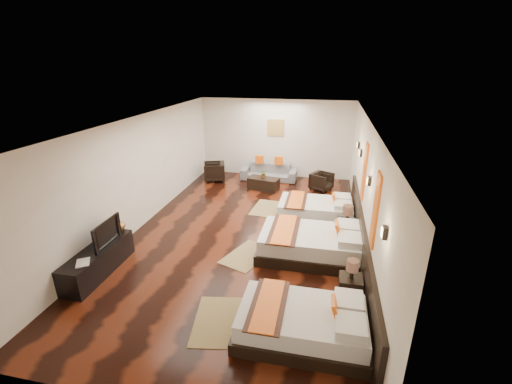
% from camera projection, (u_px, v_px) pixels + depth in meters
% --- Properties ---
extents(floor, '(5.50, 9.50, 0.01)m').
position_uv_depth(floor, '(245.00, 233.00, 8.62)').
color(floor, black).
rests_on(floor, ground).
extents(ceiling, '(5.50, 9.50, 0.01)m').
position_uv_depth(ceiling, '(244.00, 121.00, 7.61)').
color(ceiling, white).
rests_on(ceiling, floor).
extents(back_wall, '(5.50, 0.01, 2.80)m').
position_uv_depth(back_wall, '(276.00, 139.00, 12.45)').
color(back_wall, silver).
rests_on(back_wall, floor).
extents(left_wall, '(0.01, 9.50, 2.80)m').
position_uv_depth(left_wall, '(139.00, 173.00, 8.65)').
color(left_wall, silver).
rests_on(left_wall, floor).
extents(right_wall, '(0.01, 9.50, 2.80)m').
position_uv_depth(right_wall, '(365.00, 189.00, 7.58)').
color(right_wall, silver).
rests_on(right_wall, floor).
extents(headboard_panel, '(0.08, 6.60, 0.90)m').
position_uv_depth(headboard_panel, '(361.00, 244.00, 7.20)').
color(headboard_panel, black).
rests_on(headboard_panel, floor).
extents(bed_near, '(2.02, 1.27, 0.77)m').
position_uv_depth(bed_near, '(303.00, 323.00, 5.29)').
color(bed_near, black).
rests_on(bed_near, floor).
extents(bed_mid, '(2.29, 1.44, 0.88)m').
position_uv_depth(bed_mid, '(312.00, 244.00, 7.50)').
color(bed_mid, black).
rests_on(bed_mid, floor).
extents(bed_far, '(2.02, 1.27, 0.77)m').
position_uv_depth(bed_far, '(316.00, 210.00, 9.29)').
color(bed_far, black).
rests_on(bed_far, floor).
extents(nightstand_a, '(0.41, 0.41, 0.80)m').
position_uv_depth(nightstand_a, '(350.00, 285.00, 6.14)').
color(nightstand_a, black).
rests_on(nightstand_a, floor).
extents(nightstand_b, '(0.45, 0.45, 0.90)m').
position_uv_depth(nightstand_b, '(346.00, 228.00, 8.17)').
color(nightstand_b, black).
rests_on(nightstand_b, floor).
extents(jute_mat_near, '(0.94, 1.31, 0.01)m').
position_uv_depth(jute_mat_near, '(217.00, 321.00, 5.70)').
color(jute_mat_near, olive).
rests_on(jute_mat_near, floor).
extents(jute_mat_mid, '(1.14, 1.39, 0.01)m').
position_uv_depth(jute_mat_mid, '(247.00, 255.00, 7.61)').
color(jute_mat_mid, olive).
rests_on(jute_mat_mid, floor).
extents(jute_mat_far, '(0.86, 1.26, 0.01)m').
position_uv_depth(jute_mat_far, '(266.00, 208.00, 10.04)').
color(jute_mat_far, olive).
rests_on(jute_mat_far, floor).
extents(tv_console, '(0.50, 1.80, 0.55)m').
position_uv_depth(tv_console, '(98.00, 261.00, 6.91)').
color(tv_console, black).
rests_on(tv_console, floor).
extents(tv, '(0.15, 0.91, 0.52)m').
position_uv_depth(tv, '(103.00, 232.00, 6.91)').
color(tv, black).
rests_on(tv, tv_console).
extents(book, '(0.36, 0.39, 0.03)m').
position_uv_depth(book, '(76.00, 264.00, 6.27)').
color(book, black).
rests_on(book, tv_console).
extents(figurine, '(0.32, 0.32, 0.31)m').
position_uv_depth(figurine, '(118.00, 224.00, 7.48)').
color(figurine, brown).
rests_on(figurine, tv_console).
extents(sofa, '(1.99, 0.79, 0.58)m').
position_uv_depth(sofa, '(269.00, 172.00, 12.38)').
color(sofa, slate).
rests_on(sofa, floor).
extents(armchair_left, '(0.92, 0.91, 0.67)m').
position_uv_depth(armchair_left, '(214.00, 172.00, 12.27)').
color(armchair_left, black).
rests_on(armchair_left, floor).
extents(armchair_right, '(0.86, 0.86, 0.59)m').
position_uv_depth(armchair_right, '(322.00, 181.00, 11.38)').
color(armchair_right, black).
rests_on(armchair_right, floor).
extents(coffee_table, '(1.08, 0.69, 0.40)m').
position_uv_depth(coffee_table, '(264.00, 184.00, 11.46)').
color(coffee_table, black).
rests_on(coffee_table, floor).
extents(table_plant, '(0.28, 0.26, 0.26)m').
position_uv_depth(table_plant, '(264.00, 174.00, 11.40)').
color(table_plant, '#275F1F').
rests_on(table_plant, coffee_table).
extents(orange_panel_a, '(0.04, 0.40, 1.30)m').
position_uv_depth(orange_panel_a, '(376.00, 210.00, 5.75)').
color(orange_panel_a, '#D86014').
rests_on(orange_panel_a, right_wall).
extents(orange_panel_b, '(0.04, 0.40, 1.30)m').
position_uv_depth(orange_panel_b, '(365.00, 172.00, 7.75)').
color(orange_panel_b, '#D86014').
rests_on(orange_panel_b, right_wall).
extents(sconce_near, '(0.07, 0.12, 0.18)m').
position_uv_depth(sconce_near, '(384.00, 232.00, 4.69)').
color(sconce_near, black).
rests_on(sconce_near, right_wall).
extents(sconce_mid, '(0.07, 0.12, 0.18)m').
position_uv_depth(sconce_mid, '(369.00, 181.00, 6.70)').
color(sconce_mid, black).
rests_on(sconce_mid, right_wall).
extents(sconce_far, '(0.07, 0.12, 0.18)m').
position_uv_depth(sconce_far, '(361.00, 153.00, 8.71)').
color(sconce_far, black).
rests_on(sconce_far, right_wall).
extents(sconce_lounge, '(0.07, 0.12, 0.18)m').
position_uv_depth(sconce_lounge, '(358.00, 145.00, 9.53)').
color(sconce_lounge, black).
rests_on(sconce_lounge, right_wall).
extents(gold_artwork, '(0.60, 0.04, 0.60)m').
position_uv_depth(gold_artwork, '(276.00, 128.00, 12.29)').
color(gold_artwork, '#AD873F').
rests_on(gold_artwork, back_wall).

